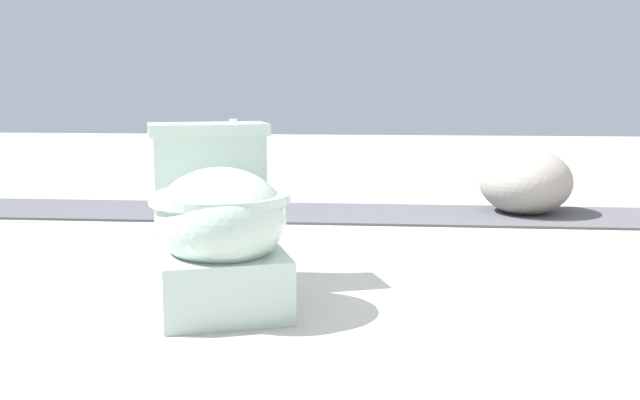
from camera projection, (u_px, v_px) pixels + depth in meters
The scene contains 4 objects.
ground_plane at pixel (287, 282), 2.39m from camera, with size 14.00×14.00×0.00m, color #A8A59E.
gravel_strip at pixel (426, 215), 3.58m from camera, with size 0.56×8.00×0.01m, color #4C4C51.
toilet at pixel (217, 226), 2.16m from camera, with size 0.72×0.56×0.52m.
boulder_near at pixel (525, 181), 3.61m from camera, with size 0.49×0.44×0.32m, color gray.
Camera 1 is at (2.30, 0.32, 0.63)m, focal length 42.00 mm.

